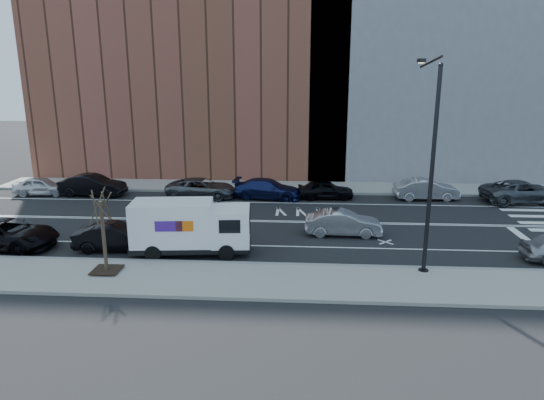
# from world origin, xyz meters

# --- Properties ---
(ground) EXTENTS (120.00, 120.00, 0.00)m
(ground) POSITION_xyz_m (0.00, 0.00, 0.00)
(ground) COLOR black
(ground) RESTS_ON ground
(sidewalk_near) EXTENTS (44.00, 3.60, 0.15)m
(sidewalk_near) POSITION_xyz_m (0.00, -8.80, 0.07)
(sidewalk_near) COLOR gray
(sidewalk_near) RESTS_ON ground
(sidewalk_far) EXTENTS (44.00, 3.60, 0.15)m
(sidewalk_far) POSITION_xyz_m (0.00, 8.80, 0.07)
(sidewalk_far) COLOR gray
(sidewalk_far) RESTS_ON ground
(curb_near) EXTENTS (44.00, 0.25, 0.17)m
(curb_near) POSITION_xyz_m (0.00, -7.00, 0.08)
(curb_near) COLOR gray
(curb_near) RESTS_ON ground
(curb_far) EXTENTS (44.00, 0.25, 0.17)m
(curb_far) POSITION_xyz_m (0.00, 7.00, 0.08)
(curb_far) COLOR gray
(curb_far) RESTS_ON ground
(road_markings) EXTENTS (40.00, 8.60, 0.01)m
(road_markings) POSITION_xyz_m (0.00, 0.00, 0.00)
(road_markings) COLOR white
(road_markings) RESTS_ON ground
(bldg_brick) EXTENTS (26.00, 10.00, 22.00)m
(bldg_brick) POSITION_xyz_m (-8.00, 15.60, 11.00)
(bldg_brick) COLOR brown
(bldg_brick) RESTS_ON ground
(bldg_concrete) EXTENTS (20.00, 10.00, 26.00)m
(bldg_concrete) POSITION_xyz_m (12.00, 15.60, 13.00)
(bldg_concrete) COLOR slate
(bldg_concrete) RESTS_ON ground
(streetlight) EXTENTS (0.44, 4.02, 9.34)m
(streetlight) POSITION_xyz_m (7.00, -6.91, 5.08)
(streetlight) COLOR black
(streetlight) RESTS_ON ground
(street_tree) EXTENTS (1.20, 1.20, 3.75)m
(street_tree) POSITION_xyz_m (-7.00, -8.40, 1.45)
(street_tree) COLOR black
(street_tree) RESTS_ON ground
(fedex_van) EXTENTS (5.96, 2.52, 2.65)m
(fedex_van) POSITION_xyz_m (-3.87, -5.60, 1.39)
(fedex_van) COLOR black
(fedex_van) RESTS_ON ground
(far_parked_a) EXTENTS (4.03, 1.95, 1.33)m
(far_parked_a) POSITION_xyz_m (-17.41, 5.40, 0.66)
(far_parked_a) COLOR silver
(far_parked_a) RESTS_ON ground
(far_parked_b) EXTENTS (4.79, 1.92, 1.55)m
(far_parked_b) POSITION_xyz_m (-13.59, 5.47, 0.77)
(far_parked_b) COLOR black
(far_parked_b) RESTS_ON ground
(far_parked_c) EXTENTS (5.11, 2.57, 1.39)m
(far_parked_c) POSITION_xyz_m (-5.60, 5.40, 0.69)
(far_parked_c) COLOR #4F5257
(far_parked_c) RESTS_ON ground
(far_parked_d) EXTENTS (5.02, 2.49, 1.40)m
(far_parked_d) POSITION_xyz_m (-0.87, 5.48, 0.70)
(far_parked_d) COLOR #161D4E
(far_parked_d) RESTS_ON ground
(far_parked_e) EXTENTS (4.05, 1.84, 1.35)m
(far_parked_e) POSITION_xyz_m (3.20, 5.65, 0.67)
(far_parked_e) COLOR black
(far_parked_e) RESTS_ON ground
(far_parked_f) EXTENTS (4.53, 1.81, 1.47)m
(far_parked_f) POSITION_xyz_m (10.26, 5.91, 0.73)
(far_parked_f) COLOR #A7A7AB
(far_parked_f) RESTS_ON ground
(far_parked_g) EXTENTS (5.74, 3.18, 1.52)m
(far_parked_g) POSITION_xyz_m (16.65, 5.48, 0.76)
(far_parked_g) COLOR #484B4F
(far_parked_g) RESTS_ON ground
(driving_sedan) EXTENTS (4.17, 1.48, 1.37)m
(driving_sedan) POSITION_xyz_m (3.83, -2.26, 0.69)
(driving_sedan) COLOR #9C9DA1
(driving_sedan) RESTS_ON ground
(near_parked_rear_a) EXTENTS (4.24, 1.69, 1.37)m
(near_parked_rear_a) POSITION_xyz_m (-7.67, -5.36, 0.69)
(near_parked_rear_a) COLOR black
(near_parked_rear_a) RESTS_ON ground
(near_parked_rear_b) EXTENTS (5.50, 2.99, 1.46)m
(near_parked_rear_b) POSITION_xyz_m (-13.43, -5.38, 0.73)
(near_parked_rear_b) COLOR black
(near_parked_rear_b) RESTS_ON ground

